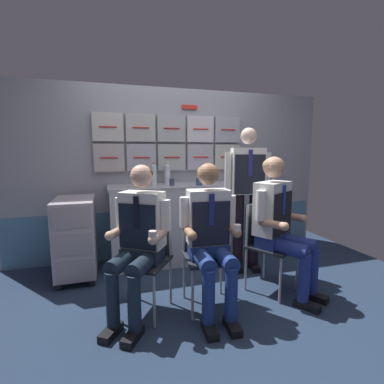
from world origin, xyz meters
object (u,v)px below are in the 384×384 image
service_trolley (76,235)px  crew_member_by_counter (280,219)px  paper_cup_blue (199,181)px  folding_chair_by_counter (264,236)px  crew_member_standing (247,188)px  folding_chair_left (147,248)px  folding_chair_right (205,245)px  water_bottle_blue_cap (154,175)px  snack_banana (141,185)px  crew_member_right (211,232)px  crew_member_left (138,236)px

service_trolley → crew_member_by_counter: (1.89, -0.93, 0.27)m
service_trolley → paper_cup_blue: paper_cup_blue is taller
folding_chair_by_counter → crew_member_standing: crew_member_standing is taller
folding_chair_left → folding_chair_right: bearing=-6.9°
folding_chair_left → paper_cup_blue: bearing=48.3°
water_bottle_blue_cap → snack_banana: bearing=-150.6°
crew_member_by_counter → snack_banana: size_ratio=7.64×
crew_member_standing → water_bottle_blue_cap: size_ratio=5.91×
folding_chair_by_counter → water_bottle_blue_cap: 1.44m
folding_chair_right → crew_member_standing: (0.69, 0.53, 0.42)m
folding_chair_right → crew_member_standing: bearing=37.9°
crew_member_standing → water_bottle_blue_cap: crew_member_standing is taller
folding_chair_by_counter → crew_member_right: bearing=-159.7°
crew_member_left → crew_member_right: (0.59, -0.09, 0.01)m
service_trolley → folding_chair_right: 1.46m
folding_chair_right → water_bottle_blue_cap: bearing=105.6°
service_trolley → folding_chair_by_counter: 1.98m
crew_member_by_counter → crew_member_standing: size_ratio=0.81×
paper_cup_blue → water_bottle_blue_cap: bearing=166.8°
service_trolley → folding_chair_left: (0.65, -0.81, 0.06)m
crew_member_standing → snack_banana: (-1.14, 0.40, 0.03)m
crew_member_left → crew_member_by_counter: size_ratio=0.96×
crew_member_right → crew_member_by_counter: size_ratio=0.96×
folding_chair_left → folding_chair_by_counter: 1.16m
folding_chair_right → paper_cup_blue: bearing=75.2°
crew_member_right → service_trolley: bearing=138.2°
folding_chair_left → service_trolley: bearing=128.9°
crew_member_left → snack_banana: (0.15, 1.01, 0.29)m
service_trolley → snack_banana: (0.71, 0.06, 0.51)m
water_bottle_blue_cap → paper_cup_blue: size_ratio=3.32×
crew_member_left → crew_member_by_counter: bearing=0.8°
snack_banana → water_bottle_blue_cap: bearing=29.4°
folding_chair_by_counter → crew_member_by_counter: bearing=-60.3°
crew_member_by_counter → crew_member_standing: bearing=93.4°
paper_cup_blue → crew_member_left: bearing=-130.6°
folding_chair_left → water_bottle_blue_cap: (0.22, 0.97, 0.56)m
folding_chair_left → crew_member_by_counter: crew_member_by_counter is taller
snack_banana → crew_member_standing: bearing=-19.4°
crew_member_standing → water_bottle_blue_cap: bearing=153.1°
crew_member_right → folding_chair_by_counter: (0.66, 0.24, -0.17)m
service_trolley → folding_chair_right: bearing=-36.8°
crew_member_left → paper_cup_blue: 1.33m
crew_member_left → paper_cup_blue: size_ratio=15.25×
paper_cup_blue → folding_chair_right: bearing=-104.8°
crew_member_right → folding_chair_by_counter: 0.72m
folding_chair_right → crew_member_standing: crew_member_standing is taller
crew_member_left → water_bottle_blue_cap: (0.31, 1.10, 0.40)m
service_trolley → crew_member_standing: bearing=-10.3°
folding_chair_left → folding_chair_right: size_ratio=1.00×
folding_chair_right → crew_member_by_counter: bearing=-4.3°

